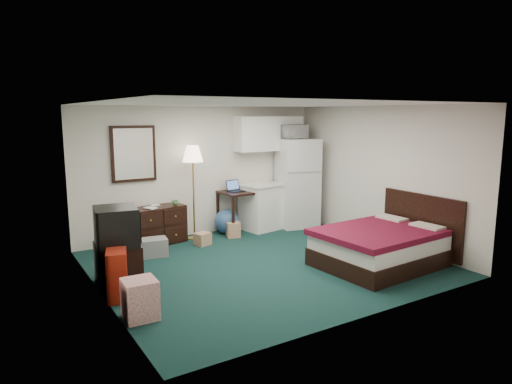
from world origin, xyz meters
TOP-DOWN VIEW (x-y plane):
  - floor at (0.00, 0.00)m, footprint 5.00×4.50m
  - ceiling at (0.00, 0.00)m, footprint 5.00×4.50m
  - walls at (0.00, 0.00)m, footprint 5.01×4.51m
  - mirror at (-1.35, 2.22)m, footprint 0.80×0.06m
  - upper_cabinets at (1.45, 2.08)m, footprint 1.50×0.35m
  - headboard at (2.46, -1.02)m, footprint 0.06×1.56m
  - dresser at (-1.05, 1.98)m, footprint 1.07×0.61m
  - floor_lamp at (-0.33, 1.95)m, footprint 0.44×0.44m
  - desk at (0.63, 1.93)m, footprint 0.68×0.68m
  - exercise_ball at (0.37, 1.95)m, footprint 0.52×0.52m
  - kitchen_counter at (1.20, 1.91)m, footprint 0.92×0.76m
  - fridge at (1.95, 1.75)m, footprint 0.92×0.92m
  - bed at (1.48, -1.02)m, footprint 1.89×1.51m
  - tv_stand at (-2.21, 0.31)m, footprint 0.65×0.69m
  - suitcase at (-2.35, -0.21)m, footprint 0.35×0.45m
  - retail_box at (-2.28, -0.90)m, footprint 0.39×0.39m
  - file_bin at (-1.35, 1.30)m, footprint 0.48×0.39m
  - cardboard_box_a at (-0.38, 1.47)m, footprint 0.32×0.30m
  - cardboard_box_b at (0.37, 1.68)m, footprint 0.32×0.35m
  - laptop at (0.59, 1.94)m, footprint 0.35×0.30m
  - crt_tv at (-2.21, 0.28)m, footprint 0.65×0.69m
  - microwave at (1.87, 1.80)m, footprint 0.52×0.29m
  - book_a at (-1.27, 1.86)m, footprint 0.17×0.07m
  - book_b at (-1.12, 2.08)m, footprint 0.15×0.04m
  - mug at (-0.69, 1.95)m, footprint 0.14×0.12m

SIDE VIEW (x-z plane):
  - floor at x=0.00m, z-range -0.01..0.01m
  - cardboard_box_a at x=-0.38m, z-range 0.00..0.22m
  - cardboard_box_b at x=0.37m, z-range 0.00..0.29m
  - file_bin at x=-1.35m, z-range 0.00..0.30m
  - retail_box at x=-2.28m, z-range 0.00..0.47m
  - exercise_ball at x=0.37m, z-range 0.00..0.49m
  - bed at x=1.48m, z-range 0.00..0.58m
  - tv_stand at x=-2.21m, z-range 0.00..0.58m
  - suitcase at x=-2.35m, z-range 0.00..0.65m
  - dresser at x=-1.05m, z-range 0.00..0.69m
  - desk at x=0.63m, z-range 0.00..0.83m
  - kitchen_counter at x=1.20m, z-range 0.00..0.91m
  - headboard at x=2.46m, z-range 0.05..1.05m
  - mug at x=-0.69m, z-range 0.69..0.81m
  - book_b at x=-1.12m, z-range 0.69..0.90m
  - book_a at x=-1.27m, z-range 0.69..0.93m
  - crt_tv at x=-2.21m, z-range 0.58..1.11m
  - floor_lamp at x=-0.33m, z-range 0.00..1.77m
  - fridge at x=1.95m, z-range 0.00..1.85m
  - laptop at x=0.59m, z-range 0.83..1.05m
  - walls at x=0.00m, z-range 0.00..2.50m
  - mirror at x=-1.35m, z-range 1.15..2.15m
  - upper_cabinets at x=1.45m, z-range 1.60..2.30m
  - microwave at x=1.87m, z-range 1.85..2.20m
  - ceiling at x=0.00m, z-range 2.50..2.50m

